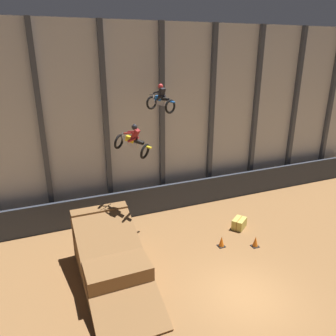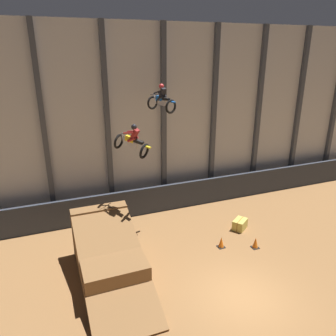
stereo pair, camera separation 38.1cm
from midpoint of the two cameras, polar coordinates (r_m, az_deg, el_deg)
ground_plane at (r=14.73m, az=12.62°, el=-20.97°), size 60.00×60.00×0.00m
arena_back_wall at (r=19.92m, az=-1.78°, el=8.26°), size 32.00×0.40×11.05m
lower_barrier at (r=20.55m, az=-0.69°, el=-5.13°), size 31.36×0.20×1.69m
dirt_ramp at (r=15.33m, az=-10.85°, el=-14.92°), size 2.66×6.15×2.59m
rider_bike_left_air at (r=15.08m, az=-6.88°, el=4.53°), size 1.64×1.70×1.60m
rider_bike_right_air at (r=17.39m, az=-1.90°, el=11.71°), size 1.27×1.79×1.47m
traffic_cone_near_ramp at (r=17.36m, az=8.67°, el=-12.56°), size 0.36×0.36×0.58m
traffic_cone_arena_edge at (r=17.69m, az=14.37°, el=-12.33°), size 0.36×0.36×0.58m
hay_bale_trackside at (r=19.17m, az=11.72°, el=-9.42°), size 1.08×1.01×0.57m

